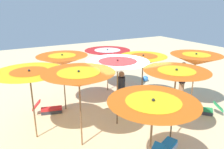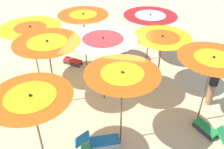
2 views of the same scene
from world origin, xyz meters
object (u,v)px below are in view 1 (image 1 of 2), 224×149
lounger_3 (165,147)px  beach_ball (145,79)px  beach_umbrella_5 (143,60)px  beachgoer_0 (182,80)px  beach_umbrella_1 (176,76)px  beach_umbrella_2 (196,60)px  beach_umbrella_8 (107,53)px  lounger_2 (49,109)px  beachgoer_1 (121,92)px  beach_umbrella_6 (30,77)px  beach_umbrella_0 (153,110)px  beach_umbrella_3 (79,79)px  beach_umbrella_7 (62,60)px  lounger_0 (205,109)px  beach_umbrella_4 (118,66)px

lounger_3 → beach_ball: bearing=35.5°
beach_umbrella_5 → beachgoer_0: 2.27m
beach_umbrella_1 → beach_umbrella_2: beach_umbrella_1 is taller
beach_umbrella_8 → lounger_2: 3.95m
beach_umbrella_5 → beachgoer_1: 1.77m
beach_umbrella_6 → lounger_2: beach_umbrella_6 is taller
beach_umbrella_2 → beachgoer_0: size_ratio=1.36×
beach_umbrella_0 → beach_umbrella_3: size_ratio=0.98×
beach_umbrella_7 → beachgoer_1: bearing=-40.6°
beach_umbrella_7 → beachgoer_1: (1.84, -1.57, -1.21)m
beach_umbrella_2 → lounger_0: bearing=-63.1°
beach_umbrella_2 → beach_ball: bearing=81.0°
beach_umbrella_6 → beach_umbrella_5: bearing=4.5°
beach_umbrella_6 → beach_ball: 7.56m
beach_umbrella_5 → beachgoer_0: bearing=-16.2°
beachgoer_0 → beach_ball: beachgoer_0 is taller
lounger_0 → lounger_3: size_ratio=0.80×
lounger_0 → beach_ball: (0.34, 4.43, -0.04)m
beach_umbrella_1 → beach_ball: beach_umbrella_1 is taller
beach_umbrella_3 → beach_umbrella_7: size_ratio=1.04×
beach_umbrella_5 → beach_umbrella_4: bearing=-152.3°
beach_umbrella_3 → beach_umbrella_8: beach_umbrella_3 is taller
beach_umbrella_2 → beach_umbrella_6: bearing=169.1°
beach_umbrella_8 → beach_umbrella_6: bearing=-148.3°
beach_umbrella_4 → lounger_2: bearing=133.5°
beach_umbrella_1 → beach_umbrella_2: (2.39, 1.29, -0.07)m
beach_umbrella_5 → beach_umbrella_6: (-4.72, -0.37, 0.12)m
beachgoer_1 → beach_ball: bearing=105.1°
beach_umbrella_8 → beach_ball: (2.60, 0.13, -1.84)m
lounger_2 → beachgoer_0: size_ratio=0.67×
beach_umbrella_1 → lounger_2: beach_umbrella_1 is taller
beach_ball → lounger_3: bearing=-122.8°
beach_umbrella_1 → beach_umbrella_4: bearing=116.4°
beach_umbrella_8 → beachgoer_0: beach_umbrella_8 is taller
beach_umbrella_0 → beach_ball: bearing=52.6°
beach_umbrella_2 → beach_umbrella_5: 2.12m
beach_umbrella_1 → beachgoer_1: (-0.38, 2.44, -1.33)m
beach_umbrella_1 → beach_umbrella_3: size_ratio=1.00×
beach_umbrella_5 → beach_ball: beach_umbrella_5 is taller
beach_umbrella_0 → beach_umbrella_6: (-1.85, 3.71, -0.02)m
beach_umbrella_2 → beach_umbrella_8: bearing=117.8°
beach_umbrella_0 → beach_umbrella_3: beach_umbrella_3 is taller
beach_umbrella_1 → lounger_2: (-2.95, 3.99, -2.10)m
lounger_0 → beach_ball: size_ratio=3.27×
beach_umbrella_4 → beach_umbrella_8: 3.47m
beachgoer_0 → beachgoer_1: 3.25m
beach_umbrella_7 → beach_umbrella_8: bearing=21.4°
beach_umbrella_0 → beach_ball: size_ratio=7.46×
lounger_0 → beach_umbrella_8: bearing=-14.2°
beach_umbrella_6 → lounger_3: beach_umbrella_6 is taller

